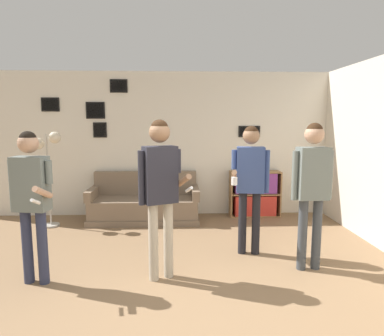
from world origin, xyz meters
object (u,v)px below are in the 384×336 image
at_px(drinking_cup, 254,169).
at_px(couch, 144,205).
at_px(floor_lamp, 47,154).
at_px(person_spectator_near_bookshelf, 312,180).
at_px(person_player_foreground_center, 160,181).
at_px(person_player_foreground_left, 31,192).
at_px(bookshelf, 255,194).
at_px(person_watcher_holding_cup, 250,176).

bearing_deg(drinking_cup, couch, -174.40).
relative_size(floor_lamp, person_spectator_near_bookshelf, 0.91).
bearing_deg(person_spectator_near_bookshelf, person_player_foreground_center, -174.08).
xyz_separation_m(person_spectator_near_bookshelf, drinking_cup, (-0.16, 2.37, -0.19)).
bearing_deg(person_player_foreground_center, person_player_foreground_left, -177.68).
bearing_deg(bookshelf, couch, -174.49).
xyz_separation_m(person_player_foreground_left, drinking_cup, (3.00, 2.61, -0.13)).
bearing_deg(drinking_cup, person_player_foreground_center, -122.41).
bearing_deg(person_watcher_holding_cup, person_spectator_near_bookshelf, -39.32).
height_order(couch, drinking_cup, drinking_cup).
distance_m(couch, person_player_foreground_left, 2.70).
bearing_deg(floor_lamp, bookshelf, 7.81).
distance_m(bookshelf, person_player_foreground_center, 3.11).
distance_m(floor_lamp, person_player_foreground_center, 2.86).
relative_size(bookshelf, person_watcher_holding_cup, 0.55).
relative_size(couch, person_player_foreground_center, 1.08).
xyz_separation_m(person_player_foreground_left, person_player_foreground_center, (1.39, 0.06, 0.09)).
bearing_deg(person_player_foreground_center, person_watcher_holding_cup, 31.27).
bearing_deg(person_player_foreground_left, person_watcher_holding_cup, 16.59).
distance_m(floor_lamp, person_player_foreground_left, 2.20).
distance_m(bookshelf, person_spectator_near_bookshelf, 2.46).
height_order(person_player_foreground_left, person_spectator_near_bookshelf, person_spectator_near_bookshelf).
bearing_deg(bookshelf, person_spectator_near_bookshelf, -86.67).
distance_m(bookshelf, floor_lamp, 3.76).
height_order(person_watcher_holding_cup, person_spectator_near_bookshelf, person_spectator_near_bookshelf).
relative_size(bookshelf, drinking_cup, 9.28).
distance_m(bookshelf, drinking_cup, 0.48).
bearing_deg(person_watcher_holding_cup, floor_lamp, 156.75).
height_order(person_watcher_holding_cup, drinking_cup, person_watcher_holding_cup).
xyz_separation_m(floor_lamp, person_watcher_holding_cup, (3.14, -1.35, -0.17)).
bearing_deg(floor_lamp, person_player_foreground_center, -45.84).
height_order(person_player_foreground_left, person_player_foreground_center, person_player_foreground_center).
relative_size(person_player_foreground_left, person_spectator_near_bookshelf, 0.95).
xyz_separation_m(couch, person_player_foreground_left, (-0.97, -2.41, 0.76)).
height_order(person_player_foreground_left, person_watcher_holding_cup, person_watcher_holding_cup).
height_order(floor_lamp, person_player_foreground_left, person_player_foreground_left).
relative_size(person_player_foreground_center, drinking_cup, 17.80).
xyz_separation_m(person_player_foreground_center, person_spectator_near_bookshelf, (1.78, 0.18, -0.03)).
xyz_separation_m(floor_lamp, drinking_cup, (3.61, 0.50, -0.34)).
relative_size(bookshelf, floor_lamp, 0.58).
relative_size(couch, person_player_foreground_left, 1.16).
relative_size(couch, person_watcher_holding_cup, 1.13).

